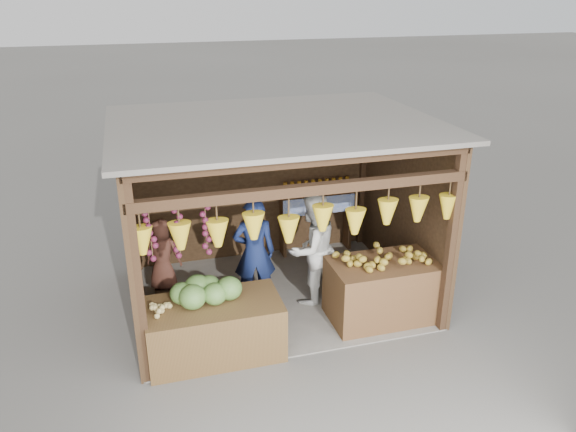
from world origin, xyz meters
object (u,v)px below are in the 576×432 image
object	(u,v)px
counter_left	(215,329)
woman_standing	(312,249)
counter_right	(383,290)
vendor_seated	(162,255)
man_standing	(254,253)

from	to	relation	value
counter_left	woman_standing	world-z (taller)	woman_standing
counter_right	vendor_seated	xyz separation A→B (m)	(-2.86, 1.17, 0.38)
counter_right	man_standing	size ratio (longest dim) A/B	0.89
counter_right	vendor_seated	bearing A→B (deg)	157.81
counter_right	vendor_seated	size ratio (longest dim) A/B	1.39
vendor_seated	man_standing	bearing A→B (deg)	-171.67
counter_left	man_standing	size ratio (longest dim) A/B	1.01
vendor_seated	counter_left	bearing A→B (deg)	132.73
counter_left	man_standing	xyz separation A→B (m)	(0.75, 1.04, 0.46)
man_standing	woman_standing	xyz separation A→B (m)	(0.81, -0.13, 0.01)
man_standing	vendor_seated	xyz separation A→B (m)	(-1.26, 0.32, -0.01)
man_standing	vendor_seated	size ratio (longest dim) A/B	1.56
man_standing	vendor_seated	bearing A→B (deg)	-6.90
woman_standing	man_standing	bearing A→B (deg)	-33.21
counter_left	counter_right	world-z (taller)	counter_right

